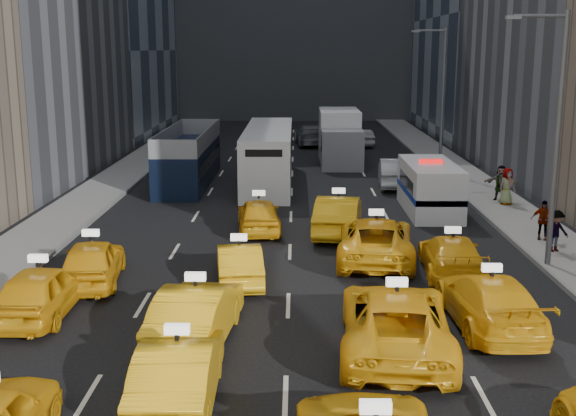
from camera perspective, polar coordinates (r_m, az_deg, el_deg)
name	(u,v)px	position (r m, az deg, el deg)	size (l,w,h in m)	color
sidewalk_west	(97,194)	(40.24, -14.84, 1.10)	(3.00, 90.00, 0.15)	gray
sidewalk_east	(487,195)	(40.12, 15.46, 1.03)	(3.00, 90.00, 0.15)	gray
curb_west	(124,193)	(39.87, -12.84, 1.13)	(0.15, 90.00, 0.18)	slate
curb_east	(460,194)	(39.77, 13.44, 1.07)	(0.15, 90.00, 0.18)	slate
streetlight_near	(555,132)	(26.72, 20.31, 5.68)	(2.15, 0.22, 9.00)	#595B60
streetlight_far	(441,95)	(45.99, 12.00, 8.72)	(2.15, 0.22, 9.00)	#595B60
taxi_5	(179,371)	(16.48, -8.64, -12.64)	(1.63, 4.69, 1.54)	yellow
taxi_8	(41,291)	(22.49, -18.97, -6.22)	(1.84, 4.57, 1.56)	yellow
taxi_9	(196,313)	(19.63, -7.25, -8.26)	(1.71, 4.91, 1.62)	yellow
taxi_10	(396,321)	(19.12, 8.49, -8.80)	(2.76, 6.00, 1.67)	yellow
taxi_11	(490,301)	(21.27, 15.65, -7.10)	(2.15, 5.28, 1.53)	yellow
taxi_12	(92,261)	(25.04, -15.20, -4.10)	(1.82, 4.52, 1.54)	yellow
taxi_13	(239,263)	(24.36, -3.88, -4.37)	(1.44, 4.13, 1.36)	yellow
taxi_14	(376,239)	(26.96, 6.94, -2.47)	(2.70, 5.85, 1.62)	yellow
taxi_15	(452,256)	(25.74, 12.80, -3.68)	(1.95, 4.81, 1.40)	yellow
taxi_16	(259,215)	(30.96, -2.31, -0.56)	(1.76, 4.38, 1.49)	yellow
taxi_17	(338,215)	(30.59, 3.99, -0.57)	(1.77, 5.07, 1.67)	yellow
nypd_van	(430,188)	(35.33, 11.13, 1.54)	(2.98, 6.20, 2.57)	silver
double_decker	(189,156)	(42.51, -7.84, 4.05)	(3.48, 11.15, 3.19)	black
city_bus	(269,156)	(42.07, -1.54, 4.13)	(2.86, 12.66, 3.26)	silver
box_truck	(340,137)	(49.79, 4.11, 5.58)	(2.72, 7.85, 3.58)	silver
misc_car_0	(395,173)	(41.58, 8.46, 2.79)	(1.74, 4.99, 1.64)	#A5A7AD
misc_car_1	(203,143)	(55.75, -6.77, 5.13)	(2.22, 4.82, 1.34)	black
misc_car_2	(310,135)	(59.20, 1.78, 5.80)	(2.35, 5.78, 1.68)	slate
misc_car_3	(259,137)	(59.27, -2.29, 5.65)	(1.60, 3.99, 1.36)	black
misc_car_4	(362,138)	(58.88, 5.84, 5.54)	(1.43, 4.09, 1.35)	#9A9CA1
pedestrian_2	(556,231)	(29.27, 20.41, -1.70)	(1.03, 0.43, 1.60)	gray
pedestrian_3	(543,220)	(30.92, 19.50, -0.90)	(0.94, 0.43, 1.61)	gray
pedestrian_4	(507,186)	(37.33, 16.91, 1.65)	(0.89, 0.49, 1.82)	gray
pedestrian_5	(501,183)	(38.30, 16.46, 1.92)	(1.66, 0.48, 1.79)	gray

